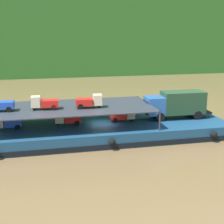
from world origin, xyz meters
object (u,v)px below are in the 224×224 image
mini_truck_upper_fore (89,101)px  mini_truck_lower_mid (123,115)px  covered_lorry (176,104)px  cargo_barge (103,130)px  mini_truck_lower_aft (67,118)px  mini_truck_lower_stern (8,122)px  mini_truck_upper_mid (44,103)px

mini_truck_upper_fore → mini_truck_lower_mid: bearing=16.8°
mini_truck_lower_mid → mini_truck_upper_fore: bearing=-163.2°
covered_lorry → cargo_barge: bearing=-178.3°
mini_truck_lower_mid → mini_truck_lower_aft: bearing=-179.2°
cargo_barge → covered_lorry: 8.90m
cargo_barge → mini_truck_lower_aft: (-3.87, 0.32, 1.44)m
mini_truck_lower_stern → covered_lorry: bearing=0.6°
mini_truck_lower_aft → mini_truck_lower_mid: size_ratio=0.99×
mini_truck_lower_aft → cargo_barge: bearing=-4.7°
mini_truck_lower_aft → mini_truck_upper_mid: size_ratio=0.99×
mini_truck_lower_stern → mini_truck_lower_aft: same height
mini_truck_lower_mid → mini_truck_upper_mid: size_ratio=1.00×
covered_lorry → mini_truck_lower_aft: 12.46m
mini_truck_lower_mid → mini_truck_upper_mid: (-8.53, -0.88, 2.00)m
mini_truck_lower_aft → mini_truck_upper_fore: 3.22m
cargo_barge → covered_lorry: size_ratio=3.43×
cargo_barge → mini_truck_lower_aft: bearing=175.3°
covered_lorry → mini_truck_upper_fore: size_ratio=2.83×
mini_truck_lower_stern → mini_truck_lower_mid: 12.31m
mini_truck_lower_stern → mini_truck_upper_mid: 4.30m
covered_lorry → mini_truck_lower_aft: (-12.42, 0.07, -1.00)m
cargo_barge → mini_truck_upper_fore: size_ratio=9.69×
cargo_barge → mini_truck_upper_mid: (-6.21, -0.47, 3.44)m
mini_truck_lower_stern → mini_truck_upper_mid: (3.77, -0.52, 2.00)m
cargo_barge → mini_truck_lower_aft: 4.14m
mini_truck_upper_mid → cargo_barge: bearing=4.3°
mini_truck_lower_mid → cargo_barge: bearing=-170.0°
mini_truck_lower_stern → mini_truck_upper_fore: 8.65m
mini_truck_lower_stern → mini_truck_lower_aft: bearing=2.6°
covered_lorry → mini_truck_upper_mid: (-14.76, -0.72, 1.00)m
covered_lorry → mini_truck_lower_mid: size_ratio=2.83×
cargo_barge → mini_truck_lower_stern: size_ratio=9.77×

